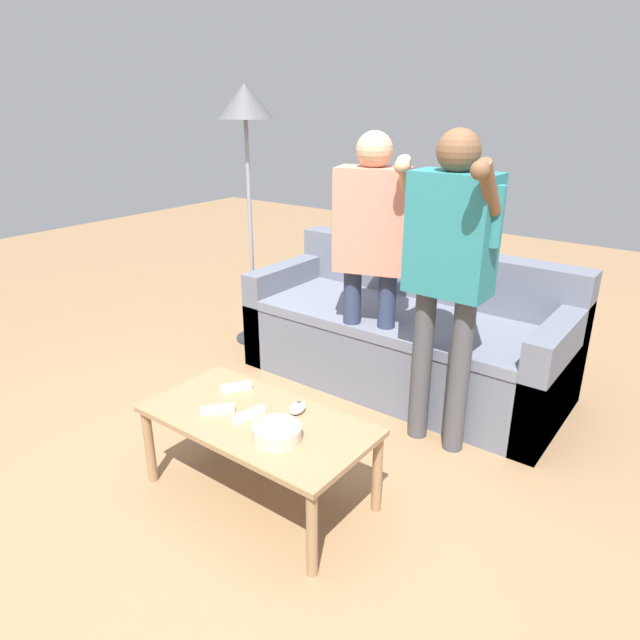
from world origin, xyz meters
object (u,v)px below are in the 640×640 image
object	(u,v)px
snack_bowl	(277,433)
player_center	(371,241)
game_remote_wand_near	(236,387)
game_remote_wand_spare	(218,410)
couch	(407,337)
floor_lamp	(246,119)
game_remote_wand_far	(249,414)
game_remote_nunchuk	(297,408)
coffee_table	(258,427)
player_right	(449,259)

from	to	relation	value
snack_bowl	player_center	distance (m)	1.26
game_remote_wand_near	game_remote_wand_spare	xyz separation A→B (m)	(0.08, -0.20, -0.00)
couch	game_remote_wand_near	world-z (taller)	couch
snack_bowl	game_remote_wand_spare	xyz separation A→B (m)	(-0.35, -0.00, -0.01)
floor_lamp	player_center	bearing A→B (deg)	-13.41
game_remote_wand_far	snack_bowl	bearing A→B (deg)	-14.56
couch	game_remote_wand_near	xyz separation A→B (m)	(-0.21, -1.28, 0.12)
couch	floor_lamp	size ratio (longest dim) A/B	1.09
floor_lamp	game_remote_wand_spare	size ratio (longest dim) A/B	13.23
game_remote_wand_far	game_remote_nunchuk	bearing A→B (deg)	47.10
coffee_table	player_center	world-z (taller)	player_center
coffee_table	snack_bowl	size ratio (longest dim) A/B	5.07
floor_lamp	game_remote_wand_spare	xyz separation A→B (m)	(1.09, -1.39, -1.15)
couch	game_remote_wand_near	bearing A→B (deg)	-99.49
snack_bowl	floor_lamp	bearing A→B (deg)	136.02
game_remote_wand_near	snack_bowl	bearing A→B (deg)	-24.93
game_remote_wand_spare	floor_lamp	bearing A→B (deg)	128.18
game_remote_nunchuk	game_remote_wand_far	size ratio (longest dim) A/B	0.56
game_remote_nunchuk	game_remote_wand_far	world-z (taller)	game_remote_nunchuk
player_right	game_remote_wand_far	distance (m)	1.16
snack_bowl	game_remote_wand_far	size ratio (longest dim) A/B	1.29
game_remote_nunchuk	player_right	size ratio (longest dim) A/B	0.06
player_center	game_remote_wand_far	distance (m)	1.19
game_remote_nunchuk	player_right	xyz separation A→B (m)	(0.32, 0.74, 0.57)
couch	snack_bowl	xyz separation A→B (m)	(0.22, -1.48, 0.14)
snack_bowl	player_right	distance (m)	1.13
player_right	player_center	world-z (taller)	player_right
game_remote_nunchuk	player_right	world-z (taller)	player_right
player_right	player_center	size ratio (longest dim) A/B	1.02
game_remote_wand_near	game_remote_wand_far	bearing A→B (deg)	-33.12
couch	game_remote_wand_far	distance (m)	1.43
player_center	game_remote_wand_spare	xyz separation A→B (m)	(-0.08, -1.11, -0.55)
player_center	game_remote_wand_spare	world-z (taller)	player_center
coffee_table	game_remote_nunchuk	bearing A→B (deg)	49.54
game_remote_nunchuk	coffee_table	bearing A→B (deg)	-130.46
snack_bowl	game_remote_nunchuk	world-z (taller)	snack_bowl
couch	game_remote_wand_spare	distance (m)	1.49
snack_bowl	game_remote_wand_spare	bearing A→B (deg)	-179.94
couch	player_right	distance (m)	1.00
floor_lamp	coffee_table	bearing A→B (deg)	-46.26
game_remote_wand_far	player_center	bearing A→B (deg)	93.46
floor_lamp	player_right	bearing A→B (deg)	-14.58
floor_lamp	game_remote_wand_far	bearing A→B (deg)	-47.27
player_right	couch	bearing A→B (deg)	131.73
game_remote_nunchuk	game_remote_wand_near	size ratio (longest dim) A/B	0.63
game_remote_wand_near	player_right	bearing A→B (deg)	47.25
couch	floor_lamp	world-z (taller)	floor_lamp
player_center	game_remote_wand_far	bearing A→B (deg)	-86.54
coffee_table	floor_lamp	bearing A→B (deg)	133.74
couch	game_remote_nunchuk	size ratio (longest dim) A/B	22.19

